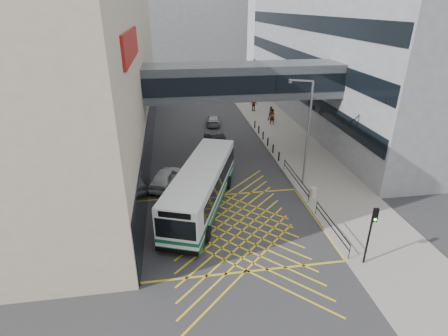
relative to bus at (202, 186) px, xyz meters
name	(u,v)px	position (x,y,z in m)	size (l,w,h in m)	color
ground	(233,227)	(1.80, -2.90, -1.79)	(120.00, 120.00, 0.00)	#333335
building_whsmith	(13,74)	(-16.18, 13.10, 6.21)	(24.17, 42.00, 16.00)	#BDAE93
building_right	(386,38)	(25.79, 21.10, 8.21)	(24.09, 44.00, 20.00)	gray
building_far	(174,30)	(-0.20, 57.10, 7.21)	(28.00, 16.00, 18.00)	gray
skybridge	(243,81)	(4.80, 9.10, 5.71)	(20.00, 4.10, 3.00)	#3B4146
pavement	(289,142)	(10.80, 12.10, -1.71)	(6.00, 54.00, 0.16)	gray
box_junction	(233,227)	(1.80, -2.90, -1.78)	(12.00, 9.00, 0.01)	gold
bus	(202,186)	(0.00, 0.00, 0.00)	(6.63, 12.10, 3.33)	silver
car_white	(166,177)	(-2.70, 3.93, -1.03)	(1.96, 4.78, 1.52)	silver
car_dark	(215,139)	(2.61, 12.46, -1.08)	(1.77, 4.52, 1.41)	black
car_silver	(213,119)	(3.31, 19.76, -1.14)	(1.74, 4.13, 1.29)	#9E9FA6
traffic_light	(372,228)	(8.66, -7.94, 0.84)	(0.29, 0.45, 3.80)	black
street_lamp	(306,127)	(8.57, 2.50, 3.24)	(1.88, 0.93, 8.55)	slate
litter_bin	(313,193)	(8.60, -0.22, -1.18)	(0.51, 0.51, 0.89)	#ADA89E
kerb_railings	(310,196)	(7.95, -1.12, -0.91)	(0.05, 12.54, 1.00)	black
bollards	(265,139)	(8.05, 12.10, -1.18)	(0.14, 10.14, 0.90)	black
pedestrian_a	(272,117)	(10.51, 18.27, -0.65)	(0.78, 0.56, 1.96)	gray
pedestrian_b	(271,114)	(10.87, 19.90, -0.74)	(0.86, 0.50, 1.77)	gray
pedestrian_c	(254,105)	(9.62, 24.43, -0.70)	(1.09, 0.52, 1.85)	gray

